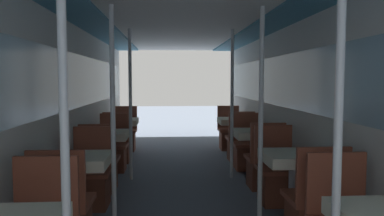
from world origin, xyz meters
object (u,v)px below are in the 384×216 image
Objects in this scene: dining_table_right_1 at (293,162)px; dining_table_right_2 at (255,137)px; dining_table_right_3 at (234,123)px; chair_right_near_1 at (314,214)px; chair_left_near_2 at (100,171)px; chair_right_far_2 at (247,152)px; support_pole_right_0 at (338,146)px; chair_right_near_3 at (240,146)px; chair_right_far_3 at (229,136)px; dining_table_left_1 at (79,165)px; chair_left_near_3 at (118,147)px; chair_left_far_1 at (91,183)px; dining_table_left_3 at (122,124)px; support_pole_left_0 at (65,149)px; chair_right_near_2 at (264,168)px; support_pole_left_1 at (113,117)px; support_pole_right_2 at (232,105)px; chair_right_far_1 at (277,180)px; support_pole_right_1 at (261,116)px; chair_left_far_3 at (125,137)px; support_pole_left_2 at (130,105)px; dining_table_left_2 at (107,138)px.

dining_table_right_2 is at bearing 90.00° from dining_table_right_1.
chair_right_near_1 is at bearing -90.00° from dining_table_right_3.
chair_left_near_2 and chair_right_far_2 have the same top height.
chair_right_far_2 is at bearing 85.09° from support_pole_right_0.
chair_right_far_2 reaches higher than dining_table_right_1.
chair_right_near_1 is at bearing -38.45° from chair_left_near_2.
dining_table_right_2 is 1.00× the size of dining_table_right_3.
chair_right_far_3 is (0.00, 1.14, 0.00)m from chair_right_near_3.
chair_left_near_3 is (0.00, 2.94, -0.35)m from dining_table_left_1.
dining_table_left_3 is (0.00, 2.94, 0.35)m from chair_left_far_1.
chair_right_near_1 is 1.00× the size of chair_right_far_2.
chair_right_near_1 is (1.86, 1.18, -0.84)m from support_pole_left_0.
chair_right_near_1 is 1.76m from chair_right_near_2.
dining_table_right_3 is (2.21, 2.94, 0.35)m from chair_left_far_1.
support_pole_left_0 is at bearing -78.71° from dining_table_left_1.
support_pole_left_1 is 2.32m from support_pole_right_2.
support_pole_right_0 reaches higher than dining_table_right_2.
dining_table_right_2 is at bearing -90.00° from chair_right_near_3.
support_pole_right_1 is (-0.35, -0.57, 0.84)m from chair_right_far_1.
support_pole_right_0 is at bearing -94.27° from chair_right_near_3.
support_pole_right_0 is 2.41× the size of chair_right_far_2.
dining_table_right_1 is at bearing -90.00° from dining_table_right_2.
chair_left_far_3 is 4.66m from dining_table_right_1.
dining_table_left_1 is 1.86m from support_pole_left_2.
support_pole_left_2 reaches higher than chair_right_near_3.
chair_right_far_3 is at bearing 51.36° from support_pole_left_2.
support_pole_right_1 is (1.86, -1.76, 0.49)m from dining_table_left_2.
support_pole_left_0 is at bearing 98.56° from chair_left_far_1.
support_pole_left_2 reaches higher than dining_table_right_2.
support_pole_left_0 is 2.36m from chair_right_near_1.
dining_table_right_1 is 0.33× the size of support_pole_right_2.
support_pole_left_1 reaches higher than dining_table_right_1.
chair_right_far_2 is at bearing 51.36° from support_pole_left_1.
support_pole_right_2 is (1.86, -1.76, 0.49)m from dining_table_left_3.
chair_right_near_1 is 1.00× the size of chair_right_far_3.
dining_table_left_2 is 0.33× the size of support_pole_right_2.
support_pole_left_0 is 3.07× the size of dining_table_right_2.
dining_table_left_3 is at bearing -53.05° from chair_right_far_1.
support_pole_right_0 is 2.41× the size of chair_right_far_1.
support_pole_right_1 is (1.51, 0.00, 0.00)m from support_pole_left_1.
support_pole_left_1 reaches higher than chair_left_near_2.
support_pole_right_0 is (1.86, -4.70, 0.84)m from chair_left_near_3.
support_pole_left_2 is 3.07× the size of dining_table_left_3.
support_pole_right_0 is 1.49m from chair_right_near_1.
support_pole_left_1 is at bearing -0.00° from dining_table_left_1.
dining_table_right_3 is at bearing 0.00° from dining_table_left_3.
chair_right_near_2 is at bearing 127.34° from chair_left_far_3.
dining_table_right_3 is at bearing 57.80° from dining_table_left_1.
dining_table_left_2 and dining_table_right_1 have the same top height.
support_pole_left_2 is (0.00, 3.51, 0.00)m from support_pole_left_0.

